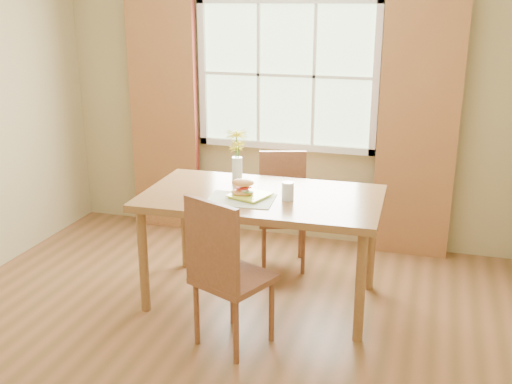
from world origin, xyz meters
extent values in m
cube|color=brown|center=(0.00, 0.00, -0.01)|extent=(4.20, 3.80, 0.02)
cube|color=tan|center=(0.00, 1.91, 1.35)|extent=(4.20, 0.02, 2.70)
cube|color=#BBE4AC|center=(0.00, 1.88, 1.50)|extent=(1.50, 0.02, 1.20)
cube|color=white|center=(0.00, 1.85, 2.13)|extent=(1.62, 0.04, 0.06)
cube|color=white|center=(0.00, 1.85, 0.87)|extent=(1.62, 0.04, 0.06)
cube|color=white|center=(-0.78, 1.85, 1.50)|extent=(0.06, 0.04, 1.32)
cube|color=white|center=(0.78, 1.85, 1.50)|extent=(0.06, 0.04, 1.32)
cube|color=white|center=(0.00, 1.85, 1.50)|extent=(1.50, 0.03, 0.02)
cube|color=maroon|center=(-1.15, 1.78, 1.10)|extent=(0.65, 0.08, 2.20)
cube|color=maroon|center=(1.15, 1.78, 1.10)|extent=(0.65, 0.08, 2.20)
cube|color=brown|center=(0.16, 0.59, 0.79)|extent=(1.70, 0.99, 0.05)
cylinder|color=brown|center=(-0.59, 0.18, 0.38)|extent=(0.07, 0.07, 0.77)
cylinder|color=brown|center=(0.92, 0.22, 0.38)|extent=(0.07, 0.07, 0.77)
cylinder|color=brown|center=(-0.61, 0.96, 0.38)|extent=(0.07, 0.07, 0.77)
cylinder|color=brown|center=(0.90, 0.99, 0.38)|extent=(0.07, 0.07, 0.77)
cube|color=brown|center=(0.16, -0.03, 0.45)|extent=(0.55, 0.55, 0.04)
cube|color=brown|center=(0.08, -0.21, 0.74)|extent=(0.40, 0.20, 0.54)
cylinder|color=brown|center=(-0.07, -0.12, 0.22)|extent=(0.04, 0.04, 0.43)
cylinder|color=brown|center=(0.25, -0.26, 0.22)|extent=(0.04, 0.04, 0.43)
cylinder|color=brown|center=(0.07, 0.19, 0.22)|extent=(0.04, 0.04, 0.43)
cylinder|color=brown|center=(0.38, 0.06, 0.22)|extent=(0.04, 0.04, 0.43)
cube|color=brown|center=(0.16, 1.21, 0.42)|extent=(0.49, 0.49, 0.04)
cube|color=brown|center=(0.11, 1.38, 0.69)|extent=(0.38, 0.15, 0.50)
cylinder|color=brown|center=(0.05, 1.01, 0.20)|extent=(0.03, 0.03, 0.40)
cylinder|color=brown|center=(0.35, 1.10, 0.20)|extent=(0.03, 0.03, 0.40)
cylinder|color=brown|center=(-0.04, 1.31, 0.20)|extent=(0.03, 0.03, 0.40)
cylinder|color=brown|center=(0.26, 1.40, 0.20)|extent=(0.03, 0.03, 0.40)
cube|color=#B9C2A5|center=(0.05, 0.43, 0.82)|extent=(0.48, 0.37, 0.01)
cube|color=#C3D134|center=(0.10, 0.49, 0.83)|extent=(0.31, 0.31, 0.01)
ellipsoid|color=#F6B454|center=(0.05, 0.48, 0.86)|extent=(0.18, 0.14, 0.04)
ellipsoid|color=#4C8C2D|center=(0.09, 0.46, 0.87)|extent=(0.09, 0.06, 0.01)
cylinder|color=red|center=(0.04, 0.48, 0.89)|extent=(0.08, 0.08, 0.01)
cylinder|color=red|center=(0.07, 0.49, 0.90)|extent=(0.08, 0.08, 0.01)
ellipsoid|color=#F6B454|center=(0.05, 0.48, 0.93)|extent=(0.18, 0.14, 0.06)
cylinder|color=silver|center=(0.36, 0.53, 0.88)|extent=(0.08, 0.08, 0.13)
cylinder|color=silver|center=(0.36, 0.53, 0.87)|extent=(0.07, 0.07, 0.10)
cylinder|color=silver|center=(-0.10, 0.82, 0.92)|extent=(0.08, 0.08, 0.19)
cylinder|color=silver|center=(-0.10, 0.82, 0.87)|extent=(0.07, 0.07, 0.10)
cylinder|color=#3D7028|center=(-0.10, 0.82, 1.00)|extent=(0.01, 0.01, 0.37)
cylinder|color=#3D7028|center=(-0.09, 0.81, 0.97)|extent=(0.01, 0.01, 0.30)
cylinder|color=#3D7028|center=(-0.12, 0.83, 0.95)|extent=(0.01, 0.01, 0.26)
camera|label=1|loc=(1.29, -3.27, 2.13)|focal=42.00mm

